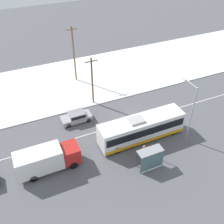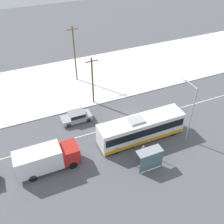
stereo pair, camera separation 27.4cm
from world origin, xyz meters
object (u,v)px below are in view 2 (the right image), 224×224
Objects in this scene: city_bus at (141,129)px; streetlamp at (190,106)px; sedan_car at (77,116)px; utility_pole_roadside at (93,80)px; bus_shelter at (150,157)px; utility_pole_snowlot at (75,54)px; box_truck at (46,158)px; pedestrian_at_stop at (143,150)px.

city_bus is 1.42× the size of streetlamp.
utility_pole_roadside is at bearing -139.08° from sedan_car.
bus_shelter is (4.92, -11.01, 0.88)m from sedan_car.
box_truck is at bearing -117.15° from utility_pole_snowlot.
bus_shelter is 21.63m from utility_pole_snowlot.
streetlamp reaches higher than sedan_car.
pedestrian_at_stop is (-1.27, -2.93, -0.48)m from city_bus.
utility_pole_roadside reaches higher than bus_shelter.
utility_pole_snowlot is (-3.02, 16.75, 3.19)m from city_bus.
box_truck is (-11.73, -0.23, 0.02)m from city_bus.
sedan_car is at bearing -107.53° from utility_pole_snowlot.
bus_shelter reaches higher than pedestrian_at_stop.
utility_pole_snowlot is at bearing 62.85° from box_truck.
streetlamp is at bearing -5.96° from box_truck.
streetlamp is at bearing -66.62° from utility_pole_snowlot.
streetlamp is at bearing -21.29° from city_bus.
city_bus is 1.59× the size of box_truck.
pedestrian_at_stop is 0.24× the size of streetlamp.
box_truck is 0.89× the size of streetlamp.
sedan_car is 1.42× the size of bus_shelter.
bus_shelter is (-1.36, -4.59, 0.08)m from city_bus.
utility_pole_snowlot reaches higher than utility_pole_roadside.
city_bus is 1.18× the size of utility_pole_snowlot.
utility_pole_snowlot reaches higher than city_bus.
city_bus is 5.92× the size of pedestrian_at_stop.
utility_pole_roadside is (-2.72, 9.51, 2.22)m from city_bus.
sedan_car is 0.44× the size of utility_pole_snowlot.
box_truck is 3.73× the size of pedestrian_at_stop.
utility_pole_roadside is (3.57, 3.09, 3.03)m from sedan_car.
city_bus is at bearing -79.78° from utility_pole_snowlot.
city_bus reaches higher than box_truck.
city_bus is 10.14m from utility_pole_roadside.
streetlamp is 13.92m from utility_pole_roadside.
box_truck is 8.63m from sedan_car.
city_bus is at bearing 134.40° from sedan_car.
utility_pole_roadside is (9.01, 9.73, 2.20)m from box_truck.
utility_pole_snowlot is at bearing 94.44° from bus_shelter.
sedan_car is 2.21× the size of pedestrian_at_stop.
streetlamp is at bearing 22.07° from bus_shelter.
city_bus is 17.32m from utility_pole_snowlot.
utility_pole_roadside is at bearing -87.62° from utility_pole_snowlot.
city_bus is 3.81× the size of bus_shelter.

